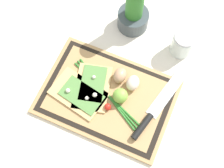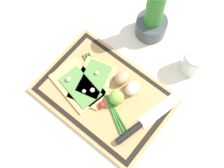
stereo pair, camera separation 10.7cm
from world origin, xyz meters
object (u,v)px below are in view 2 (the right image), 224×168
at_px(cherry_tomato_red, 101,105).
at_px(egg_pink, 132,88).
at_px(lime, 116,97).
at_px(pizza_slice_near, 78,85).
at_px(pizza_slice_far, 93,82).
at_px(knife, 141,124).
at_px(egg_brown, 122,78).
at_px(herb_pot, 153,20).
at_px(sauce_jar, 193,63).

bearing_deg(cherry_tomato_red, egg_pink, 67.47).
bearing_deg(lime, pizza_slice_near, -162.28).
distance_m(lime, cherry_tomato_red, 0.06).
bearing_deg(egg_pink, pizza_slice_near, -146.23).
bearing_deg(lime, pizza_slice_far, -179.77).
distance_m(knife, egg_brown, 0.17).
relative_size(pizza_slice_near, knife, 0.67).
relative_size(pizza_slice_far, cherry_tomato_red, 8.31).
distance_m(pizza_slice_near, lime, 0.14).
distance_m(pizza_slice_near, pizza_slice_far, 0.05).
bearing_deg(egg_brown, pizza_slice_near, -133.02).
xyz_separation_m(knife, herb_pot, (-0.19, 0.31, 0.06)).
bearing_deg(egg_brown, knife, -29.86).
xyz_separation_m(pizza_slice_near, knife, (0.25, 0.03, 0.00)).
relative_size(knife, sauce_jar, 3.11).
relative_size(egg_pink, lime, 1.09).
distance_m(egg_brown, egg_pink, 0.05).
bearing_deg(egg_pink, knife, -38.31).
height_order(knife, cherry_tomato_red, cherry_tomato_red).
bearing_deg(pizza_slice_near, herb_pot, 79.97).
bearing_deg(pizza_slice_near, lime, 17.72).
height_order(egg_pink, lime, lime).
bearing_deg(herb_pot, egg_pink, -68.18).
bearing_deg(sauce_jar, knife, -91.99).
relative_size(knife, egg_pink, 5.37).
height_order(pizza_slice_far, knife, pizza_slice_far).
height_order(pizza_slice_far, lime, lime).
xyz_separation_m(pizza_slice_far, egg_pink, (0.12, 0.06, 0.02)).
relative_size(egg_brown, sauce_jar, 0.58).
xyz_separation_m(knife, sauce_jar, (0.01, 0.28, 0.02)).
bearing_deg(pizza_slice_far, egg_pink, 26.24).
bearing_deg(egg_pink, pizza_slice_far, -153.76).
relative_size(lime, herb_pot, 0.22).
height_order(knife, herb_pot, herb_pot).
bearing_deg(cherry_tomato_red, pizza_slice_near, 177.11).
height_order(egg_brown, sauce_jar, sauce_jar).
relative_size(pizza_slice_far, sauce_jar, 2.02).
distance_m(pizza_slice_near, knife, 0.25).
distance_m(cherry_tomato_red, herb_pot, 0.36).
distance_m(pizza_slice_far, lime, 0.11).
xyz_separation_m(pizza_slice_near, herb_pot, (0.06, 0.34, 0.06)).
xyz_separation_m(knife, egg_pink, (-0.10, 0.08, 0.01)).
height_order(pizza_slice_far, egg_pink, egg_pink).
distance_m(knife, sauce_jar, 0.28).
bearing_deg(egg_pink, lime, -108.65).
bearing_deg(lime, knife, -7.77).
bearing_deg(sauce_jar, egg_pink, -117.47).
relative_size(pizza_slice_far, herb_pot, 0.84).
height_order(lime, cherry_tomato_red, lime).
bearing_deg(lime, egg_brown, 113.71).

